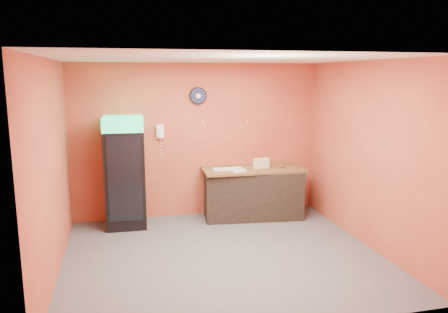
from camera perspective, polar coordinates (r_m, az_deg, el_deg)
name	(u,v)px	position (r m, az deg, el deg)	size (l,w,h in m)	color
floor	(223,255)	(6.51, -0.17, -12.79)	(4.50, 4.50, 0.00)	#47474C
back_wall	(197,141)	(8.02, -3.50, 2.10)	(4.50, 0.02, 2.80)	#BD5835
left_wall	(51,169)	(5.99, -21.61, -1.55)	(0.02, 4.00, 2.80)	#BD5835
right_wall	(367,154)	(6.95, 18.16, 0.27)	(0.02, 4.00, 2.80)	#BD5835
ceiling	(223,59)	(5.98, -0.19, 12.67)	(4.50, 4.00, 0.02)	white
beverage_cooler	(125,174)	(7.60, -12.79, -2.24)	(0.69, 0.70, 1.90)	black
prep_counter	(252,193)	(8.07, 3.74, -4.84)	(1.75, 0.78, 0.88)	black
wall_clock	(198,96)	(7.91, -3.43, 7.93)	(0.31, 0.06, 0.31)	black
wall_phone	(160,131)	(7.85, -8.35, 3.26)	(0.13, 0.11, 0.23)	white
butcher_paper	(253,169)	(7.96, 3.78, -1.67)	(1.83, 0.82, 0.04)	brown
sub_roll_stack	(261,163)	(7.94, 4.91, -0.89)	(0.30, 0.15, 0.18)	beige
wrapped_sandwich_left	(222,169)	(7.74, -0.31, -1.69)	(0.30, 0.12, 0.04)	silver
wrapped_sandwich_mid	(239,171)	(7.64, 2.01, -1.89)	(0.25, 0.10, 0.04)	silver
wrapped_sandwich_right	(235,168)	(7.82, 1.41, -1.57)	(0.27, 0.11, 0.04)	silver
kitchen_tool	(254,166)	(7.98, 3.92, -1.27)	(0.06, 0.06, 0.06)	silver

